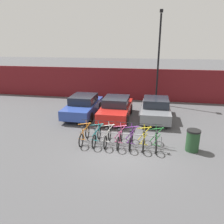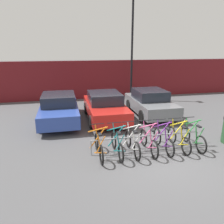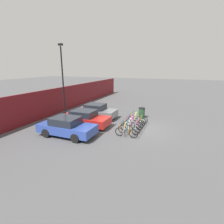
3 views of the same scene
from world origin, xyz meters
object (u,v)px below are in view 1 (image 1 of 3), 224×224
at_px(bicycle_green, 156,141).
at_px(lamp_post, 159,55).
at_px(bicycle_teal, 97,136).
at_px(car_blue, 83,106).
at_px(trash_bin, 193,140).
at_px(bike_rack, 120,135).
at_px(bicycle_pink, 120,138).
at_px(bicycle_yellow, 144,140).
at_px(car_grey, 156,109).
at_px(bicycle_white, 108,137).
at_px(bicycle_purple, 131,139).
at_px(car_red, 116,108).
at_px(bicycle_orange, 84,135).

bearing_deg(bicycle_green, lamp_post, 90.20).
height_order(bicycle_teal, car_blue, car_blue).
bearing_deg(car_blue, lamp_post, 37.95).
distance_m(car_blue, trash_bin, 7.72).
bearing_deg(bicycle_green, bicycle_teal, -179.59).
bearing_deg(bike_rack, bicycle_teal, -172.56).
relative_size(bicycle_pink, bicycle_yellow, 1.00).
relative_size(bike_rack, car_grey, 1.04).
xyz_separation_m(bike_rack, car_grey, (1.75, 4.07, 0.20)).
bearing_deg(bicycle_teal, bicycle_white, 1.37).
relative_size(car_blue, lamp_post, 0.59).
xyz_separation_m(bicycle_purple, bicycle_yellow, (0.62, 0.00, 0.00)).
bearing_deg(bicycle_pink, trash_bin, 1.82).
distance_m(bicycle_yellow, trash_bin, 2.24).
bearing_deg(trash_bin, bicycle_white, -179.16).
height_order(car_red, trash_bin, car_red).
height_order(bicycle_orange, car_red, car_red).
xyz_separation_m(bike_rack, bicycle_white, (-0.58, -0.15, -0.11)).
xyz_separation_m(bicycle_yellow, lamp_post, (0.61, 7.97, 3.54)).
height_order(bicycle_orange, bicycle_teal, same).
bearing_deg(bicycle_white, bicycle_purple, 2.59).
bearing_deg(bicycle_pink, lamp_post, 78.23).
bearing_deg(bicycle_pink, car_red, 102.86).
xyz_separation_m(bicycle_yellow, trash_bin, (2.24, 0.06, 0.14)).
height_order(bike_rack, bicycle_white, bicycle_white).
bearing_deg(bicycle_white, bicycle_yellow, 2.59).
height_order(bicycle_yellow, car_grey, car_grey).
relative_size(bicycle_orange, bicycle_pink, 1.00).
relative_size(bicycle_yellow, car_red, 0.41).
relative_size(bicycle_teal, bicycle_pink, 1.00).
height_order(bicycle_pink, bicycle_yellow, same).
distance_m(bicycle_teal, car_red, 4.01).
bearing_deg(car_red, bicycle_pink, -77.97).
relative_size(car_blue, trash_bin, 4.10).
distance_m(bicycle_white, lamp_post, 9.04).
bearing_deg(bicycle_green, bicycle_pink, -179.59).
height_order(bike_rack, car_red, car_red).
height_order(bicycle_pink, trash_bin, bicycle_pink).
bearing_deg(car_blue, bicycle_pink, -52.56).
height_order(bicycle_pink, car_red, car_red).
relative_size(bicycle_green, lamp_post, 0.24).
relative_size(bicycle_green, car_red, 0.41).
height_order(bicycle_orange, bicycle_green, same).
xyz_separation_m(bicycle_green, lamp_post, (0.03, 7.97, 3.54)).
distance_m(bicycle_orange, car_red, 4.11).
bearing_deg(car_blue, bike_rack, -51.76).
height_order(bike_rack, bicycle_pink, bicycle_pink).
height_order(bicycle_orange, car_blue, car_blue).
xyz_separation_m(car_blue, trash_bin, (6.57, -4.06, -0.17)).
distance_m(bicycle_yellow, bicycle_green, 0.58).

